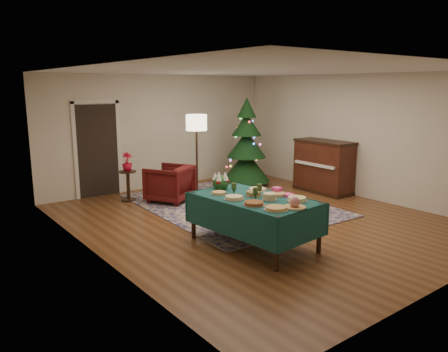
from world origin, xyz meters
TOP-DOWN VIEW (x-y plane):
  - room_shell at (0.00, 0.00)m, footprint 7.00×7.00m
  - doorway at (-1.60, 3.48)m, footprint 1.08×0.04m
  - rug at (0.25, 1.04)m, footprint 3.38×4.33m
  - buffet_table at (-0.92, -0.99)m, footprint 1.32×2.05m
  - platter_0 at (-1.13, -1.69)m, footprint 0.34×0.34m
  - platter_1 at (-0.86, -1.78)m, footprint 0.32×0.32m
  - platter_2 at (-0.55, -1.53)m, footprint 0.31×0.31m
  - platter_3 at (-1.21, -1.32)m, footprint 0.32×0.32m
  - platter_4 at (-0.83, -1.24)m, footprint 0.23×0.23m
  - platter_5 at (-0.55, -1.11)m, footprint 0.29×0.29m
  - platter_6 at (-1.22, -0.89)m, footprint 0.31×0.31m
  - platter_7 at (-0.85, -0.91)m, footprint 0.27×0.27m
  - platter_8 at (-0.57, -0.68)m, footprint 0.31×0.31m
  - platter_9 at (-1.21, -0.50)m, footprint 0.26×0.26m
  - goblet_0 at (-1.02, -0.63)m, footprint 0.08×0.08m
  - goblet_1 at (-0.74, -0.92)m, footprint 0.08×0.08m
  - goblet_2 at (-0.97, -1.08)m, footprint 0.08×0.08m
  - napkin_stack at (-0.45, -1.26)m, footprint 0.17×0.17m
  - gift_box at (-0.46, -1.02)m, footprint 0.13×0.13m
  - centerpiece at (-0.98, -0.24)m, footprint 0.27×0.27m
  - armchair at (-0.60, 2.08)m, footprint 1.12×1.10m
  - floor_lamp at (-0.01, 1.91)m, footprint 0.45×0.45m
  - side_table at (-1.27, 2.69)m, footprint 0.36×0.36m
  - potted_plant at (-1.27, 2.69)m, footprint 0.22×0.39m
  - christmas_tree at (1.75, 2.34)m, footprint 1.45×1.45m
  - piano at (2.69, 0.68)m, footprint 0.69×1.41m

SIDE VIEW (x-z plane):
  - rug at x=0.25m, z-range 0.00..0.02m
  - side_table at x=-1.27m, z-range -0.01..0.64m
  - armchair at x=-0.60m, z-range 0.00..0.87m
  - piano at x=2.69m, z-range -0.01..1.20m
  - buffet_table at x=-0.92m, z-range 0.23..0.99m
  - potted_plant at x=-1.27m, z-range 0.65..0.87m
  - platter_5 at x=-0.55m, z-range 0.76..0.80m
  - platter_8 at x=-0.57m, z-range 0.76..0.80m
  - platter_9 at x=-1.21m, z-range 0.76..0.80m
  - napkin_stack at x=-0.45m, z-range 0.76..0.80m
  - platter_0 at x=-1.13m, z-range 0.76..0.81m
  - platter_6 at x=-1.22m, z-range 0.76..0.81m
  - platter_3 at x=-1.21m, z-range 0.76..0.81m
  - platter_2 at x=-0.55m, z-range 0.76..0.82m
  - platter_7 at x=-0.85m, z-range 0.76..0.83m
  - platter_4 at x=-0.83m, z-range 0.76..0.86m
  - gift_box at x=-0.46m, z-range 0.76..0.86m
  - platter_1 at x=-0.86m, z-range 0.74..0.91m
  - goblet_0 at x=-1.02m, z-range 0.77..0.94m
  - goblet_1 at x=-0.74m, z-range 0.77..0.94m
  - goblet_2 at x=-0.97m, z-range 0.77..0.94m
  - centerpiece at x=-0.98m, z-range 0.74..1.05m
  - christmas_tree at x=1.75m, z-range -0.11..2.06m
  - doorway at x=-1.60m, z-range 0.02..2.18m
  - room_shell at x=0.00m, z-range -2.15..4.85m
  - floor_lamp at x=-0.01m, z-range 0.64..2.48m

